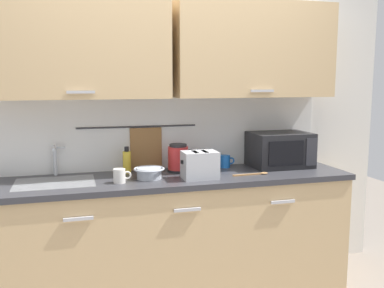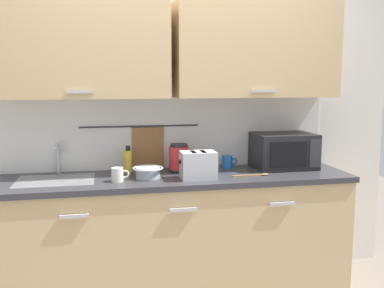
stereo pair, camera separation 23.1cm
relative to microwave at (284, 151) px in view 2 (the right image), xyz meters
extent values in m
cube|color=tan|center=(-0.87, -0.11, -0.61)|extent=(2.50, 0.60, 0.86)
cube|color=#B7B7BC|center=(-1.56, -0.42, -0.30)|extent=(0.18, 0.02, 0.02)
cube|color=#B7B7BC|center=(-0.87, -0.42, -0.30)|extent=(0.18, 0.02, 0.02)
cube|color=#B7B7BC|center=(-0.18, -0.42, -0.30)|extent=(0.18, 0.02, 0.02)
cube|color=#333338|center=(-0.87, -0.11, -0.16)|extent=(2.53, 0.63, 0.04)
cube|color=#9EA0A5|center=(-1.70, -0.09, -0.18)|extent=(0.52, 0.38, 0.09)
cube|color=silver|center=(-0.87, 0.22, 0.21)|extent=(3.70, 0.06, 2.50)
cube|color=silver|center=(-0.87, 0.19, 0.14)|extent=(2.50, 0.01, 0.55)
cube|color=tan|center=(-1.51, 0.03, 0.77)|extent=(1.22, 0.33, 0.70)
cube|color=#B7B7BC|center=(-1.51, -0.15, 0.47)|extent=(0.18, 0.01, 0.02)
cube|color=tan|center=(-0.23, 0.03, 0.77)|extent=(1.22, 0.33, 0.70)
cube|color=#B7B7BC|center=(-0.23, -0.15, 0.47)|extent=(0.18, 0.01, 0.02)
cylinder|color=#333338|center=(-1.10, 0.17, 0.19)|extent=(0.90, 0.01, 0.01)
cube|color=olive|center=(-1.04, 0.17, 0.01)|extent=(0.24, 0.02, 0.34)
cylinder|color=#B2B5BA|center=(-1.70, 0.14, -0.03)|extent=(0.03, 0.03, 0.22)
cylinder|color=#B2B5BA|center=(-1.70, 0.06, 0.07)|extent=(0.02, 0.16, 0.02)
cube|color=#B2B5BA|center=(-1.66, 0.14, 0.06)|extent=(0.07, 0.02, 0.01)
cube|color=black|center=(0.00, 0.00, 0.00)|extent=(0.46, 0.34, 0.27)
cube|color=black|center=(-0.04, -0.17, 0.00)|extent=(0.29, 0.01, 0.18)
cube|color=#2D2D33|center=(0.18, -0.17, 0.00)|extent=(0.09, 0.01, 0.21)
cylinder|color=black|center=(-0.82, 0.03, -0.13)|extent=(0.16, 0.16, 0.02)
cylinder|color=red|center=(-0.82, 0.03, -0.03)|extent=(0.15, 0.15, 0.17)
cylinder|color=#262628|center=(-0.82, 0.03, 0.06)|extent=(0.13, 0.13, 0.02)
torus|color=black|center=(-0.73, 0.03, -0.02)|extent=(0.11, 0.02, 0.11)
cylinder|color=yellow|center=(-1.19, 0.08, -0.06)|extent=(0.06, 0.06, 0.16)
cylinder|color=black|center=(-1.19, 0.08, 0.04)|extent=(0.03, 0.03, 0.04)
cylinder|color=silver|center=(-1.28, -0.22, -0.09)|extent=(0.08, 0.08, 0.09)
torus|color=silver|center=(-1.23, -0.22, -0.09)|extent=(0.06, 0.01, 0.06)
cylinder|color=#A5ADB7|center=(-1.07, -0.15, -0.10)|extent=(0.17, 0.17, 0.07)
torus|color=#A5ADB7|center=(-1.07, -0.15, -0.07)|extent=(0.21, 0.21, 0.01)
cube|color=#B7BABF|center=(-0.73, -0.24, -0.04)|extent=(0.24, 0.17, 0.19)
cube|color=black|center=(-0.77, -0.24, 0.05)|extent=(0.03, 0.12, 0.01)
cube|color=black|center=(-0.70, -0.24, 0.05)|extent=(0.03, 0.12, 0.01)
cube|color=black|center=(-0.86, -0.24, -0.01)|extent=(0.02, 0.02, 0.02)
cylinder|color=blue|center=(-0.43, 0.08, -0.09)|extent=(0.08, 0.08, 0.09)
torus|color=blue|center=(-0.38, 0.08, -0.09)|extent=(0.06, 0.01, 0.06)
cube|color=#9E7042|center=(-0.38, -0.23, -0.13)|extent=(0.22, 0.03, 0.01)
ellipsoid|color=#9E7042|center=(-0.24, -0.23, -0.13)|extent=(0.06, 0.04, 0.01)
camera|label=1|loc=(-1.58, -3.04, 0.54)|focal=40.39mm
camera|label=2|loc=(-1.36, -3.10, 0.54)|focal=40.39mm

